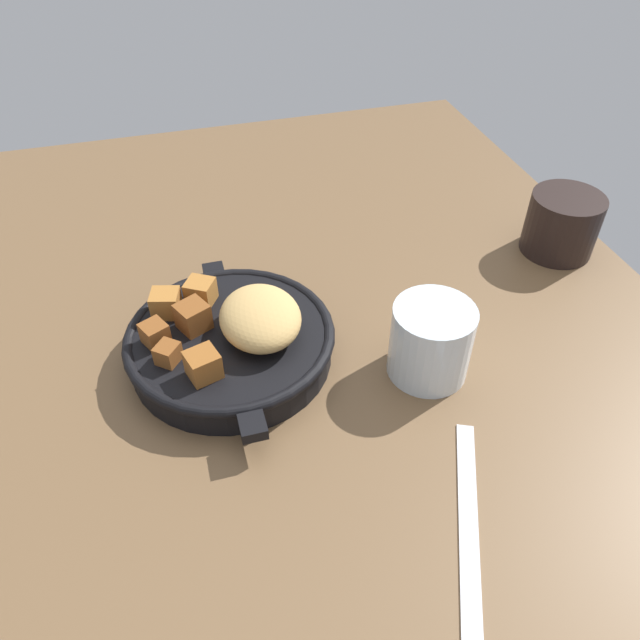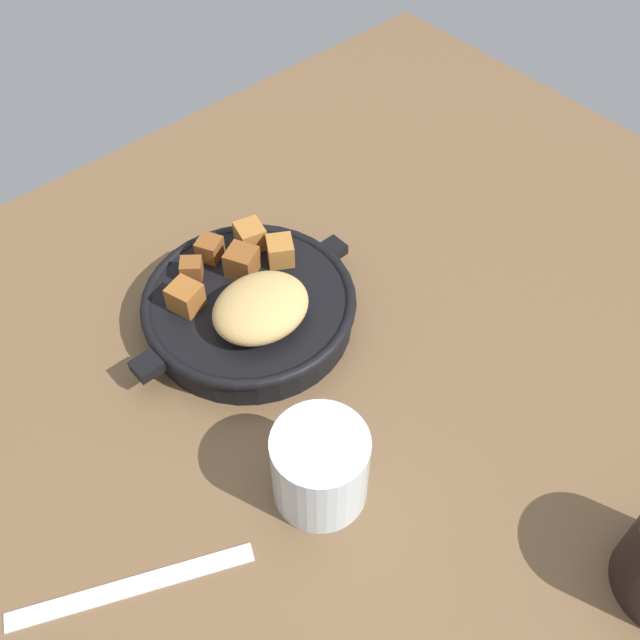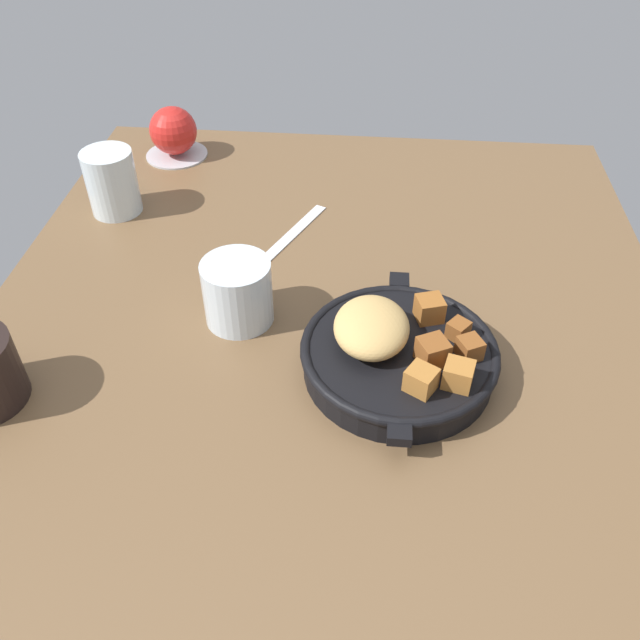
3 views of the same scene
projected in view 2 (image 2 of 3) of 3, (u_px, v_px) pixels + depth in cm
name	position (u px, v px, depth cm)	size (l,w,h in cm)	color
ground_plane	(305.00, 378.00, 75.16)	(115.82, 85.44, 2.40)	brown
cast_iron_skillet	(247.00, 307.00, 75.99)	(26.19, 21.91, 7.62)	black
butter_knife	(132.00, 586.00, 60.43)	(20.02, 1.60, 0.36)	silver
water_glass_short	(320.00, 467.00, 62.96)	(8.31, 8.31, 8.10)	silver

